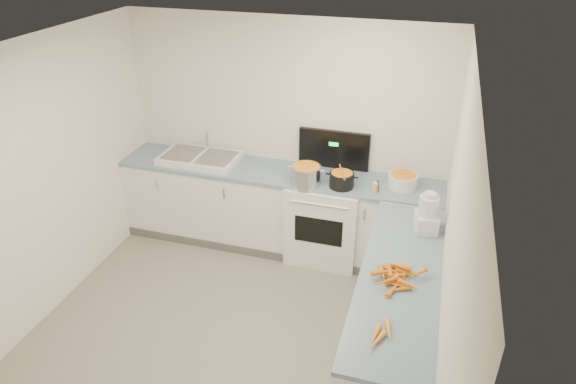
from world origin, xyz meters
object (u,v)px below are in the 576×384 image
(sink, at_px, (200,158))
(steel_pot, at_px, (306,176))
(stove, at_px, (326,217))
(mixing_bowl, at_px, (403,181))
(spice_jar, at_px, (375,188))
(food_processor, at_px, (427,214))
(extract_bottle, at_px, (377,187))
(black_pot, at_px, (342,181))

(sink, xyz_separation_m, steel_pot, (1.27, -0.19, 0.05))
(stove, xyz_separation_m, mixing_bowl, (0.76, 0.04, 0.53))
(spice_jar, height_order, food_processor, food_processor)
(stove, relative_size, sink, 1.58)
(extract_bottle, bearing_deg, food_processor, -49.26)
(stove, distance_m, sink, 1.54)
(sink, bearing_deg, stove, -0.62)
(sink, xyz_separation_m, black_pot, (1.63, -0.15, 0.03))
(black_pot, bearing_deg, extract_bottle, 0.47)
(stove, distance_m, steel_pot, 0.61)
(steel_pot, distance_m, spice_jar, 0.70)
(extract_bottle, bearing_deg, black_pot, -179.53)
(food_processor, bearing_deg, steel_pot, 156.12)
(spice_jar, bearing_deg, steel_pot, -177.97)
(stove, bearing_deg, food_processor, -34.53)
(sink, relative_size, spice_jar, 9.31)
(stove, relative_size, steel_pot, 4.52)
(sink, bearing_deg, mixing_bowl, 0.76)
(steel_pot, xyz_separation_m, food_processor, (1.22, -0.54, 0.07))
(spice_jar, bearing_deg, mixing_bowl, 37.99)
(steel_pot, relative_size, black_pot, 1.22)
(mixing_bowl, height_order, extract_bottle, mixing_bowl)
(stove, height_order, mixing_bowl, stove)
(stove, bearing_deg, sink, 179.38)
(extract_bottle, height_order, spice_jar, extract_bottle)
(black_pot, bearing_deg, steel_pot, -173.54)
(food_processor, bearing_deg, sink, 163.68)
(sink, height_order, spice_jar, sink)
(sink, distance_m, spice_jar, 1.97)
(mixing_bowl, relative_size, extract_bottle, 3.13)
(black_pot, distance_m, mixing_bowl, 0.61)
(sink, xyz_separation_m, extract_bottle, (1.98, -0.15, 0.01))
(stove, height_order, food_processor, stove)
(steel_pot, bearing_deg, extract_bottle, 3.47)
(mixing_bowl, bearing_deg, black_pot, -163.09)
(steel_pot, bearing_deg, spice_jar, 2.03)
(steel_pot, height_order, black_pot, steel_pot)
(mixing_bowl, height_order, food_processor, food_processor)
(spice_jar, bearing_deg, black_pot, 177.32)
(stove, xyz_separation_m, spice_jar, (0.51, -0.15, 0.51))
(food_processor, bearing_deg, black_pot, 146.03)
(sink, bearing_deg, spice_jar, -4.80)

